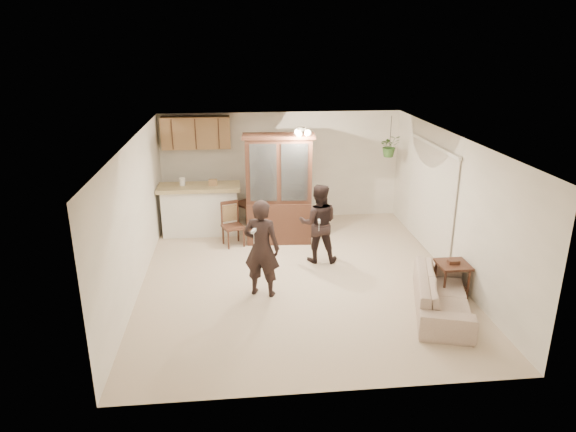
{
  "coord_description": "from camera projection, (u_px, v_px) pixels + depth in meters",
  "views": [
    {
      "loc": [
        -1.04,
        -8.36,
        4.06
      ],
      "look_at": [
        -0.14,
        0.4,
        1.01
      ],
      "focal_mm": 32.0,
      "sensor_mm": 36.0,
      "label": 1
    }
  ],
  "objects": [
    {
      "name": "chair_bar",
      "position": [
        233.0,
        233.0,
        10.57
      ],
      "size": [
        0.52,
        0.52,
        0.91
      ],
      "rotation": [
        0.0,
        0.0,
        0.34
      ],
      "color": "#381F14",
      "rests_on": "floor"
    },
    {
      "name": "wall_left",
      "position": [
        136.0,
        216.0,
        8.61
      ],
      "size": [
        0.02,
        6.5,
        2.5
      ],
      "primitive_type": "cube",
      "color": "white",
      "rests_on": "ground"
    },
    {
      "name": "wall_front",
      "position": [
        333.0,
        300.0,
        5.82
      ],
      "size": [
        5.5,
        0.02,
        2.5
      ],
      "primitive_type": "cube",
      "color": "white",
      "rests_on": "ground"
    },
    {
      "name": "vertical_blinds",
      "position": [
        430.0,
        198.0,
        10.03
      ],
      "size": [
        0.06,
        2.3,
        2.1
      ],
      "primitive_type": null,
      "color": "beige",
      "rests_on": "wall_right"
    },
    {
      "name": "controller_child",
      "position": [
        319.0,
        221.0,
        9.28
      ],
      "size": [
        0.06,
        0.14,
        0.04
      ],
      "primitive_type": "cube",
      "rotation": [
        0.0,
        0.0,
        3.01
      ],
      "color": "silver",
      "rests_on": "child"
    },
    {
      "name": "bar_top",
      "position": [
        199.0,
        187.0,
        10.97
      ],
      "size": [
        1.75,
        0.7,
        0.08
      ],
      "primitive_type": "cube",
      "color": "tan",
      "rests_on": "breakfast_bar"
    },
    {
      "name": "adult",
      "position": [
        262.0,
        244.0,
        8.33
      ],
      "size": [
        0.77,
        0.63,
        1.8
      ],
      "primitive_type": "imported",
      "rotation": [
        0.0,
        0.0,
        2.79
      ],
      "color": "black",
      "rests_on": "floor"
    },
    {
      "name": "upper_cabinets",
      "position": [
        196.0,
        133.0,
        11.3
      ],
      "size": [
        1.5,
        0.34,
        0.7
      ],
      "primitive_type": "cube",
      "color": "olive",
      "rests_on": "wall_back"
    },
    {
      "name": "controller_adult",
      "position": [
        254.0,
        231.0,
        7.85
      ],
      "size": [
        0.09,
        0.15,
        0.04
      ],
      "primitive_type": "cube",
      "rotation": [
        0.0,
        0.0,
        2.79
      ],
      "color": "silver",
      "rests_on": "adult"
    },
    {
      "name": "ceiling_fixture",
      "position": [
        301.0,
        132.0,
        9.65
      ],
      "size": [
        0.36,
        0.36,
        0.2
      ],
      "primitive_type": null,
      "color": "#FFEDBF",
      "rests_on": "ceiling"
    },
    {
      "name": "ceiling",
      "position": [
        299.0,
        138.0,
        8.47
      ],
      "size": [
        5.5,
        6.5,
        0.02
      ],
      "primitive_type": "cube",
      "color": "white",
      "rests_on": "wall_back"
    },
    {
      "name": "hanging_plant",
      "position": [
        390.0,
        146.0,
        11.16
      ],
      "size": [
        0.43,
        0.37,
        0.48
      ],
      "primitive_type": "imported",
      "color": "#2B5421",
      "rests_on": "ceiling"
    },
    {
      "name": "floor",
      "position": [
        298.0,
        276.0,
        9.29
      ],
      "size": [
        6.5,
        6.5,
        0.0
      ],
      "primitive_type": "plane",
      "color": "#BEA990",
      "rests_on": "ground"
    },
    {
      "name": "sofa",
      "position": [
        443.0,
        289.0,
        7.99
      ],
      "size": [
        1.24,
        2.01,
        0.73
      ],
      "primitive_type": "imported",
      "rotation": [
        0.0,
        0.0,
        1.28
      ],
      "color": "beige",
      "rests_on": "floor"
    },
    {
      "name": "breakfast_bar",
      "position": [
        200.0,
        212.0,
        11.15
      ],
      "size": [
        1.6,
        0.55,
        1.0
      ],
      "primitive_type": "cube",
      "color": "white",
      "rests_on": "floor"
    },
    {
      "name": "china_hutch",
      "position": [
        279.0,
        190.0,
        10.52
      ],
      "size": [
        1.47,
        0.64,
        2.26
      ],
      "rotation": [
        0.0,
        0.0,
        -0.06
      ],
      "color": "#381F14",
      "rests_on": "floor"
    },
    {
      "name": "side_table",
      "position": [
        452.0,
        278.0,
        8.53
      ],
      "size": [
        0.51,
        0.51,
        0.62
      ],
      "rotation": [
        0.0,
        0.0,
        -0.0
      ],
      "color": "#381F14",
      "rests_on": "floor"
    },
    {
      "name": "chair_hutch_left",
      "position": [
        247.0,
        211.0,
        11.79
      ],
      "size": [
        0.69,
        0.69,
        1.11
      ],
      "rotation": [
        0.0,
        0.0,
        -0.87
      ],
      "color": "#381F14",
      "rests_on": "floor"
    },
    {
      "name": "wall_right",
      "position": [
        451.0,
        205.0,
        9.14
      ],
      "size": [
        0.02,
        6.5,
        2.5
      ],
      "primitive_type": "cube",
      "color": "white",
      "rests_on": "ground"
    },
    {
      "name": "chair_hutch_right",
      "position": [
        288.0,
        221.0,
        11.25
      ],
      "size": [
        0.56,
        0.56,
        0.96
      ],
      "rotation": [
        0.0,
        0.0,
        3.54
      ],
      "color": "#381F14",
      "rests_on": "floor"
    },
    {
      "name": "child",
      "position": [
        318.0,
        228.0,
        9.7
      ],
      "size": [
        0.72,
        0.6,
        1.35
      ],
      "primitive_type": "imported",
      "rotation": [
        0.0,
        0.0,
        3.01
      ],
      "color": "black",
      "rests_on": "floor"
    },
    {
      "name": "plant_cord",
      "position": [
        391.0,
        131.0,
        11.05
      ],
      "size": [
        0.01,
        0.01,
        0.65
      ],
      "primitive_type": "cylinder",
      "color": "black",
      "rests_on": "ceiling"
    },
    {
      "name": "wall_back",
      "position": [
        281.0,
        166.0,
        11.93
      ],
      "size": [
        5.5,
        0.02,
        2.5
      ],
      "primitive_type": "cube",
      "color": "white",
      "rests_on": "ground"
    }
  ]
}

